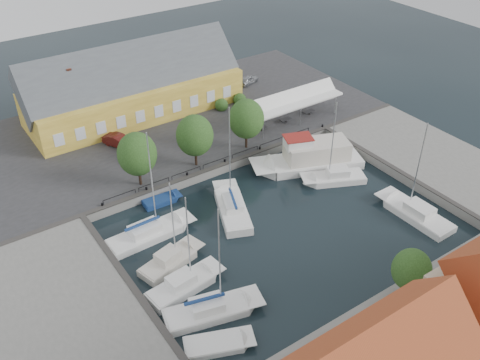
% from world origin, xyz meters
% --- Properties ---
extents(ground, '(140.00, 140.00, 0.00)m').
position_xyz_m(ground, '(0.00, 0.00, 0.00)').
color(ground, black).
rests_on(ground, ground).
extents(north_quay, '(56.00, 26.00, 1.00)m').
position_xyz_m(north_quay, '(0.00, 23.00, 0.50)').
color(north_quay, '#2D2D30').
rests_on(north_quay, ground).
extents(west_quay, '(12.00, 24.00, 1.00)m').
position_xyz_m(west_quay, '(-22.00, -2.00, 0.50)').
color(west_quay, slate).
rests_on(west_quay, ground).
extents(east_quay, '(12.00, 24.00, 1.00)m').
position_xyz_m(east_quay, '(22.00, -2.00, 0.50)').
color(east_quay, slate).
rests_on(east_quay, ground).
extents(south_bank, '(56.00, 14.00, 1.00)m').
position_xyz_m(south_bank, '(0.00, -21.00, 0.50)').
color(south_bank, slate).
rests_on(south_bank, ground).
extents(quay_edge_fittings, '(56.00, 24.72, 0.40)m').
position_xyz_m(quay_edge_fittings, '(0.02, 4.75, 1.06)').
color(quay_edge_fittings, '#383533').
rests_on(quay_edge_fittings, north_quay).
extents(warehouse, '(28.56, 14.00, 9.55)m').
position_xyz_m(warehouse, '(-2.60, 28.36, 4.43)').
color(warehouse, gold).
rests_on(warehouse, north_quay).
extents(tent_canopy, '(14.00, 4.00, 2.83)m').
position_xyz_m(tent_canopy, '(14.00, 14.50, 3.68)').
color(tent_canopy, white).
rests_on(tent_canopy, north_quay).
extents(quay_trees, '(18.20, 4.20, 6.30)m').
position_xyz_m(quay_trees, '(-2.00, 12.00, 4.88)').
color(quay_trees, black).
rests_on(quay_trees, north_quay).
extents(car_silver, '(3.94, 2.57, 1.25)m').
position_xyz_m(car_silver, '(15.99, 27.23, 1.62)').
color(car_silver, '#A7AAAF').
rests_on(car_silver, north_quay).
extents(car_red, '(3.34, 4.70, 1.47)m').
position_xyz_m(car_red, '(-7.50, 20.79, 1.74)').
color(car_red, '#501512').
rests_on(car_red, north_quay).
extents(center_sailboat, '(5.78, 9.16, 12.30)m').
position_xyz_m(center_sailboat, '(-2.79, 3.37, 0.36)').
color(center_sailboat, white).
rests_on(center_sailboat, ground).
extents(trawler, '(13.58, 8.33, 5.00)m').
position_xyz_m(trawler, '(9.72, 5.50, 1.02)').
color(trawler, white).
rests_on(trawler, ground).
extents(east_boat_a, '(7.57, 5.23, 10.50)m').
position_xyz_m(east_boat_a, '(9.99, 1.63, 0.26)').
color(east_boat_a, white).
rests_on(east_boat_a, ground).
extents(east_boat_c, '(2.90, 8.81, 11.11)m').
position_xyz_m(east_boat_c, '(12.37, -7.92, 0.26)').
color(east_boat_c, white).
rests_on(east_boat_c, ground).
extents(west_boat_a, '(9.26, 2.89, 12.03)m').
position_xyz_m(west_boat_a, '(-11.74, 4.61, 0.27)').
color(west_boat_a, white).
rests_on(west_boat_a, ground).
extents(west_boat_b, '(6.93, 3.90, 9.34)m').
position_xyz_m(west_boat_b, '(-11.80, -0.00, 0.26)').
color(west_boat_b, beige).
rests_on(west_boat_b, ground).
extents(west_boat_c, '(7.55, 3.18, 10.08)m').
position_xyz_m(west_boat_c, '(-12.27, -3.38, 0.26)').
color(west_boat_c, white).
rests_on(west_boat_c, ground).
extents(west_boat_d, '(8.74, 4.50, 11.33)m').
position_xyz_m(west_boat_d, '(-11.89, -7.20, 0.27)').
color(west_boat_d, white).
rests_on(west_boat_d, ground).
extents(launch_sw, '(5.91, 4.00, 0.98)m').
position_xyz_m(launch_sw, '(-13.17, -10.25, 0.09)').
color(launch_sw, white).
rests_on(launch_sw, ground).
extents(launch_nw, '(4.28, 1.86, 0.88)m').
position_xyz_m(launch_nw, '(-8.09, 9.06, 0.09)').
color(launch_nw, navy).
rests_on(launch_nw, ground).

